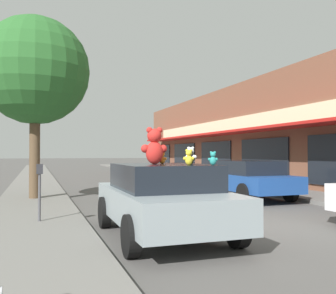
# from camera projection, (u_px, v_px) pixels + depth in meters

# --- Properties ---
(ground_plane) EXTENTS (260.00, 260.00, 0.00)m
(ground_plane) POSITION_uv_depth(u_px,v_px,m) (252.00, 224.00, 8.71)
(ground_plane) COLOR #514F4C
(sidewalk_near) EXTENTS (2.26, 90.00, 0.14)m
(sidewalk_near) POSITION_uv_depth(u_px,v_px,m) (33.00, 236.00, 7.11)
(sidewalk_near) COLOR slate
(sidewalk_near) RESTS_ON ground_plane
(plush_art_car) EXTENTS (2.12, 4.09, 1.43)m
(plush_art_car) POSITION_uv_depth(u_px,v_px,m) (163.00, 197.00, 7.40)
(plush_art_car) COLOR #8C999E
(plush_art_car) RESTS_ON ground_plane
(teddy_bear_giant) EXTENTS (0.55, 0.34, 0.74)m
(teddy_bear_giant) POSITION_uv_depth(u_px,v_px,m) (154.00, 146.00, 7.51)
(teddy_bear_giant) COLOR red
(teddy_bear_giant) RESTS_ON plush_art_car
(teddy_bear_white) EXTENTS (0.22, 0.25, 0.35)m
(teddy_bear_white) POSITION_uv_depth(u_px,v_px,m) (191.00, 156.00, 7.33)
(teddy_bear_white) COLOR white
(teddy_bear_white) RESTS_ON plush_art_car
(teddy_bear_yellow) EXTENTS (0.22, 0.14, 0.29)m
(teddy_bear_yellow) POSITION_uv_depth(u_px,v_px,m) (189.00, 157.00, 6.80)
(teddy_bear_yellow) COLOR yellow
(teddy_bear_yellow) RESTS_ON plush_art_car
(teddy_bear_teal) EXTENTS (0.19, 0.14, 0.25)m
(teddy_bear_teal) POSITION_uv_depth(u_px,v_px,m) (213.00, 158.00, 6.80)
(teddy_bear_teal) COLOR teal
(teddy_bear_teal) RESTS_ON plush_art_car
(teddy_bear_black) EXTENTS (0.16, 0.19, 0.26)m
(teddy_bear_black) POSITION_uv_depth(u_px,v_px,m) (191.00, 158.00, 7.04)
(teddy_bear_black) COLOR black
(teddy_bear_black) RESTS_ON plush_art_car
(teddy_bear_brown) EXTENTS (0.15, 0.15, 0.22)m
(teddy_bear_brown) POSITION_uv_depth(u_px,v_px,m) (154.00, 158.00, 8.05)
(teddy_bear_brown) COLOR olive
(teddy_bear_brown) RESTS_ON plush_art_car
(teddy_bear_orange) EXTENTS (0.18, 0.16, 0.25)m
(teddy_bear_orange) POSITION_uv_depth(u_px,v_px,m) (162.00, 158.00, 7.66)
(teddy_bear_orange) COLOR orange
(teddy_bear_orange) RESTS_ON plush_art_car
(parked_car_far_center) EXTENTS (2.00, 4.58, 1.39)m
(parked_car_far_center) POSITION_uv_depth(u_px,v_px,m) (245.00, 177.00, 13.73)
(parked_car_far_center) COLOR #1E4793
(parked_car_far_center) RESTS_ON ground_plane
(street_tree) EXTENTS (3.67, 3.67, 6.17)m
(street_tree) POSITION_uv_depth(u_px,v_px,m) (35.00, 71.00, 12.73)
(street_tree) COLOR brown
(street_tree) RESTS_ON sidewalk_near
(parking_meter) EXTENTS (0.14, 0.10, 1.27)m
(parking_meter) POSITION_uv_depth(u_px,v_px,m) (40.00, 185.00, 8.34)
(parking_meter) COLOR #4C4C51
(parking_meter) RESTS_ON sidewalk_near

